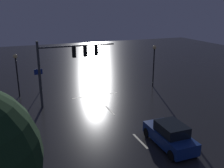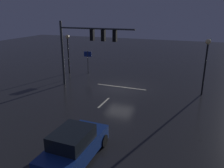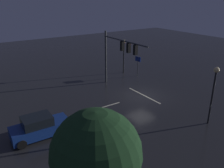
# 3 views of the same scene
# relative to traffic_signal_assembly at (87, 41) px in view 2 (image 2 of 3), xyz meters

# --- Properties ---
(ground_plane) EXTENTS (80.00, 80.00, 0.00)m
(ground_plane) POSITION_rel_traffic_signal_assembly_xyz_m (-2.94, -0.90, -4.44)
(ground_plane) COLOR #232326
(traffic_signal_assembly) EXTENTS (7.36, 0.47, 6.21)m
(traffic_signal_assembly) POSITION_rel_traffic_signal_assembly_xyz_m (0.00, 0.00, 0.00)
(traffic_signal_assembly) COLOR #383A3D
(traffic_signal_assembly) RESTS_ON ground_plane
(lane_dash_far) EXTENTS (0.16, 2.20, 0.01)m
(lane_dash_far) POSITION_rel_traffic_signal_assembly_xyz_m (-2.94, 3.10, -4.44)
(lane_dash_far) COLOR beige
(lane_dash_far) RESTS_ON ground_plane
(lane_dash_mid) EXTENTS (0.16, 2.20, 0.01)m
(lane_dash_mid) POSITION_rel_traffic_signal_assembly_xyz_m (-2.94, 9.10, -4.44)
(lane_dash_mid) COLOR beige
(lane_dash_mid) RESTS_ON ground_plane
(stop_bar) EXTENTS (5.00, 0.16, 0.01)m
(stop_bar) POSITION_rel_traffic_signal_assembly_xyz_m (-2.94, -1.18, -4.44)
(stop_bar) COLOR beige
(stop_bar) RESTS_ON ground_plane
(car_approaching) EXTENTS (1.95, 4.39, 1.70)m
(car_approaching) POSITION_rel_traffic_signal_assembly_xyz_m (-4.50, 10.37, -3.65)
(car_approaching) COLOR navy
(car_approaching) RESTS_ON ground_plane
(street_lamp_left_kerb) EXTENTS (0.44, 0.44, 4.87)m
(street_lamp_left_kerb) POSITION_rel_traffic_signal_assembly_xyz_m (-10.30, -1.82, -1.02)
(street_lamp_left_kerb) COLOR black
(street_lamp_left_kerb) RESTS_ON ground_plane
(street_lamp_right_kerb) EXTENTS (0.44, 0.44, 4.50)m
(street_lamp_right_kerb) POSITION_rel_traffic_signal_assembly_xyz_m (4.57, -3.97, -1.25)
(street_lamp_right_kerb) COLOR black
(street_lamp_right_kerb) RESTS_ON ground_plane
(route_sign) EXTENTS (0.90, 0.19, 2.64)m
(route_sign) POSITION_rel_traffic_signal_assembly_xyz_m (2.40, -4.67, -2.54)
(route_sign) COLOR #383A3D
(route_sign) RESTS_ON ground_plane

